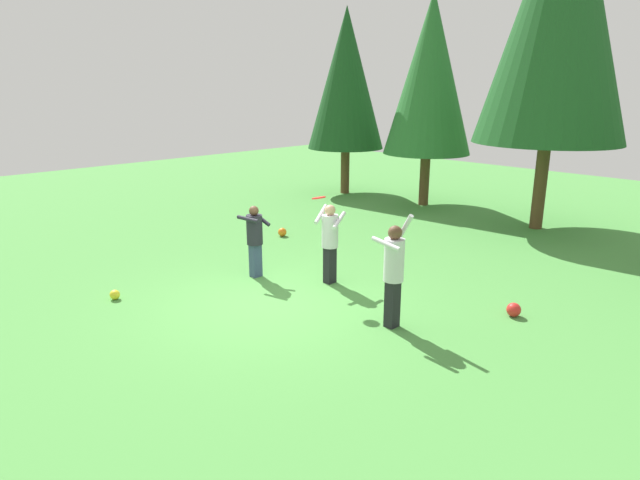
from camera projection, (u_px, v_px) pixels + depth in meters
name	position (u px, v px, depth m)	size (l,w,h in m)	color
ground_plane	(272.00, 302.00, 10.31)	(40.00, 40.00, 0.00)	#4C9342
person_thrower	(394.00, 267.00, 8.98)	(0.63, 0.54, 1.98)	black
person_catcher	(255.00, 235.00, 11.45)	(0.62, 0.58, 1.56)	#38476B
person_bystander	(330.00, 237.00, 11.06)	(0.65, 0.70, 1.66)	black
frisbee	(319.00, 198.00, 10.30)	(0.28, 0.28, 0.08)	red
ball_yellow	(115.00, 295.00, 10.41)	(0.19, 0.19, 0.19)	yellow
ball_orange	(282.00, 232.00, 14.75)	(0.23, 0.23, 0.23)	orange
ball_red	(514.00, 310.00, 9.64)	(0.25, 0.25, 0.25)	red
tree_left	(430.00, 75.00, 17.51)	(2.88, 2.88, 6.89)	brown
tree_far_left	(346.00, 79.00, 19.57)	(2.80, 2.80, 6.69)	brown
tree_center	(561.00, 5.00, 14.00)	(4.00, 4.00, 9.56)	brown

